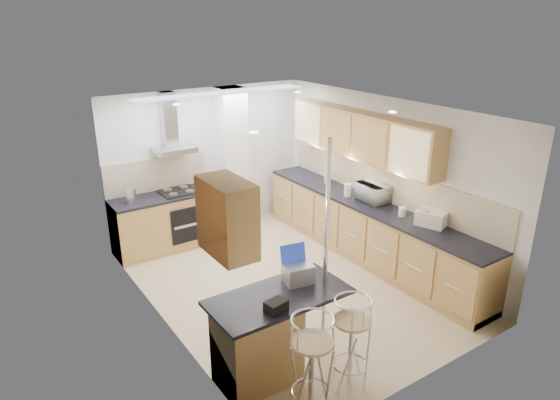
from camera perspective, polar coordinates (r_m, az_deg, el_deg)
ground at (r=7.23m, az=0.91°, el=-9.60°), size 4.80×4.80×0.00m
room_shell at (r=7.06m, az=1.40°, el=3.33°), size 3.64×4.84×2.51m
right_counter at (r=7.88m, az=9.93°, el=-3.48°), size 0.63×4.40×0.92m
back_counter at (r=8.31m, az=-12.86°, el=-2.40°), size 1.70×0.63×0.92m
peninsula at (r=5.43m, az=-0.10°, el=-15.01°), size 1.47×0.72×0.94m
microwave at (r=7.76m, az=10.61°, el=0.85°), size 0.37×0.53×0.28m
laptop at (r=5.35m, az=2.10°, el=-8.41°), size 0.34×0.28×0.21m
bag at (r=4.90m, az=-0.45°, el=-12.03°), size 0.23×0.18×0.11m
bar_stool_near at (r=4.95m, az=3.61°, el=-18.39°), size 0.57×0.57×1.06m
bar_stool_end at (r=5.32m, az=8.12°, el=-15.76°), size 0.47×0.47×1.00m
jar_a at (r=7.92m, az=7.76°, el=1.13°), size 0.13×0.13×0.20m
jar_b at (r=8.52m, az=5.45°, el=2.48°), size 0.11×0.11×0.16m
jar_c at (r=7.08m, az=16.05°, el=-1.85°), size 0.18×0.18×0.22m
jar_d at (r=7.29m, az=13.78°, el=-1.32°), size 0.12×0.12×0.13m
bread_bin at (r=7.10m, az=16.97°, el=-1.97°), size 0.41×0.46×0.20m
kettle at (r=7.92m, az=-16.71°, el=0.52°), size 0.16×0.16×0.23m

